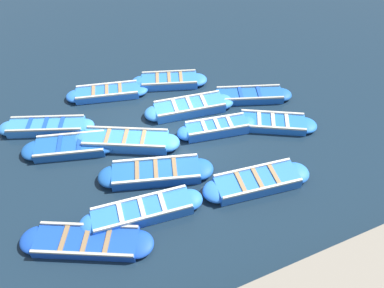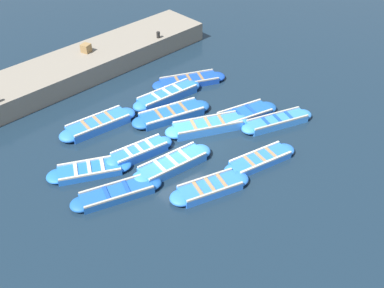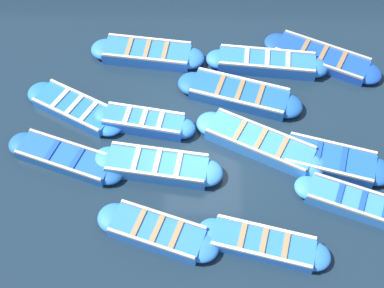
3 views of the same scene
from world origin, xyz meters
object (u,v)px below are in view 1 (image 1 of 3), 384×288
(boat_bow_out, at_px, (257,182))
(boat_mid_row, at_px, (47,127))
(boat_outer_right, at_px, (249,96))
(boat_stern_in, at_px, (70,147))
(buoy_orange_near, at_px, (118,173))
(boat_near_quay, at_px, (107,93))
(boat_outer_left, at_px, (87,242))
(boat_far_corner, at_px, (142,212))
(boat_centre, at_px, (169,81))
(boat_end_of_row, at_px, (156,173))
(boat_tucked, at_px, (126,141))
(boat_alongside, at_px, (190,107))
(boat_inner_gap, at_px, (217,128))
(boat_broadside, at_px, (272,123))

(boat_bow_out, height_order, boat_mid_row, boat_bow_out)
(boat_outer_right, distance_m, boat_mid_row, 8.17)
(boat_stern_in, height_order, buoy_orange_near, boat_stern_in)
(boat_near_quay, xyz_separation_m, boat_outer_left, (-6.61, 2.28, -0.00))
(boat_far_corner, height_order, boat_mid_row, boat_far_corner)
(boat_outer_left, bearing_deg, boat_centre, -38.07)
(boat_end_of_row, xyz_separation_m, boat_stern_in, (2.38, 2.46, -0.02))
(boat_outer_left, xyz_separation_m, boat_tucked, (3.50, -2.20, 0.05))
(boat_alongside, relative_size, boat_end_of_row, 0.93)
(boat_outer_left, height_order, boat_tucked, boat_tucked)
(boat_stern_in, bearing_deg, boat_inner_gap, -103.00)
(boat_broadside, bearing_deg, boat_bow_out, 138.69)
(boat_alongside, distance_m, boat_broadside, 3.33)
(boat_broadside, xyz_separation_m, boat_tucked, (1.23, 5.50, 0.05))
(boat_centre, bearing_deg, boat_mid_row, 99.59)
(boat_bow_out, height_order, buoy_orange_near, boat_bow_out)
(boat_bow_out, bearing_deg, boat_inner_gap, 2.04)
(boat_stern_in, distance_m, buoy_orange_near, 2.25)
(boat_bow_out, relative_size, boat_near_quay, 1.09)
(boat_inner_gap, height_order, boat_stern_in, boat_inner_gap)
(boat_near_quay, distance_m, boat_centre, 2.70)
(boat_end_of_row, xyz_separation_m, boat_centre, (4.69, -2.24, -0.02))
(boat_outer_left, bearing_deg, boat_end_of_row, -58.79)
(boat_near_quay, relative_size, boat_tucked, 0.89)
(boat_outer_left, distance_m, boat_broadside, 8.02)
(boat_alongside, height_order, boat_inner_gap, boat_inner_gap)
(boat_near_quay, bearing_deg, boat_centre, -95.67)
(boat_centre, height_order, boat_outer_right, boat_centre)
(boat_bow_out, height_order, boat_stern_in, boat_bow_out)
(boat_tucked, bearing_deg, boat_mid_row, 53.08)
(boat_inner_gap, bearing_deg, boat_near_quay, 40.88)
(boat_mid_row, bearing_deg, boat_inner_gap, -113.88)
(boat_bow_out, distance_m, boat_mid_row, 8.15)
(boat_end_of_row, distance_m, boat_tucked, 1.93)
(boat_inner_gap, height_order, boat_tucked, boat_tucked)
(boat_near_quay, relative_size, boat_outer_right, 0.96)
(boat_inner_gap, height_order, boat_broadside, boat_inner_gap)
(boat_bow_out, xyz_separation_m, boat_end_of_row, (1.69, 2.94, -0.01))
(boat_outer_right, bearing_deg, buoy_orange_near, 107.26)
(boat_centre, bearing_deg, boat_alongside, -176.64)
(boat_bow_out, height_order, boat_end_of_row, boat_bow_out)
(boat_outer_right, xyz_separation_m, boat_tucked, (-0.58, 5.49, 0.04))
(boat_alongside, height_order, boat_centre, boat_alongside)
(boat_bow_out, height_order, boat_broadside, boat_bow_out)
(buoy_orange_near, bearing_deg, boat_inner_gap, -81.07)
(boat_mid_row, relative_size, boat_tucked, 0.93)
(boat_near_quay, bearing_deg, boat_stern_in, 142.05)
(boat_outer_right, xyz_separation_m, boat_stern_in, (-0.06, 7.42, 0.01))
(boat_centre, distance_m, boat_mid_row, 5.42)
(boat_alongside, xyz_separation_m, buoy_orange_near, (-2.16, 3.55, -0.06))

